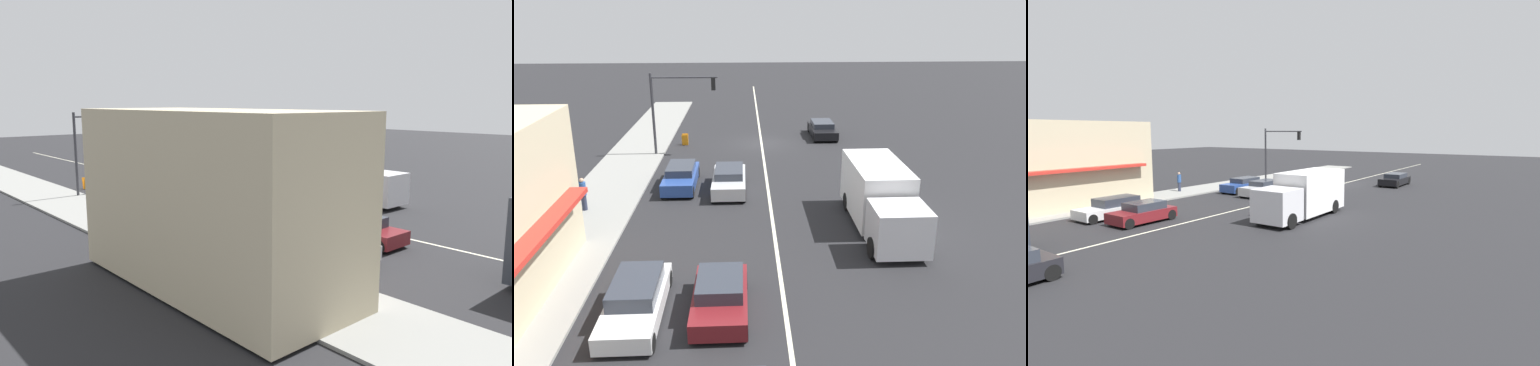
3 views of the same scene
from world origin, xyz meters
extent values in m
plane|color=#232326|center=(0.00, 18.00, 0.00)|extent=(160.00, 160.00, 0.00)
cube|color=gray|center=(9.00, 18.50, 0.06)|extent=(4.00, 73.00, 0.12)
cube|color=beige|center=(0.00, 0.00, 0.00)|extent=(0.16, 60.00, 0.01)
cube|color=red|center=(7.98, 22.35, 2.92)|extent=(0.70, 8.60, 0.20)
cylinder|color=#333338|center=(7.55, 2.94, 2.92)|extent=(0.18, 0.18, 5.60)
cylinder|color=#333338|center=(5.30, 2.94, 5.42)|extent=(4.50, 0.12, 0.12)
cube|color=black|center=(3.35, 2.94, 4.97)|extent=(0.28, 0.24, 0.84)
sphere|color=red|center=(3.35, 2.81, 5.24)|extent=(0.18, 0.18, 0.18)
sphere|color=gold|center=(3.35, 2.81, 4.97)|extent=(0.18, 0.18, 0.18)
sphere|color=green|center=(3.35, 2.81, 4.70)|extent=(0.18, 0.18, 0.18)
cylinder|color=#282D42|center=(9.45, 13.30, 0.52)|extent=(0.26, 0.26, 0.80)
cylinder|color=#284C8C|center=(9.45, 13.30, 1.26)|extent=(0.34, 0.34, 0.68)
sphere|color=tan|center=(9.45, 13.30, 1.71)|extent=(0.22, 0.22, 0.22)
cube|color=orange|center=(5.80, 0.04, 0.43)|extent=(0.45, 0.21, 0.84)
cube|color=orange|center=(5.80, 0.36, 0.43)|extent=(0.45, 0.21, 0.84)
cube|color=silver|center=(-5.00, 18.75, 1.22)|extent=(2.28, 2.20, 1.90)
cube|color=white|center=(-5.00, 14.90, 1.57)|extent=(2.40, 5.10, 2.60)
cylinder|color=black|center=(-6.08, 18.95, 0.45)|extent=(0.28, 0.90, 0.90)
cylinder|color=black|center=(-3.92, 18.95, 0.45)|extent=(0.28, 0.90, 0.90)
cylinder|color=black|center=(-6.08, 13.65, 0.45)|extent=(0.28, 0.90, 0.90)
cylinder|color=black|center=(-3.92, 13.65, 0.45)|extent=(0.28, 0.90, 0.90)
cube|color=maroon|center=(2.20, 22.59, 0.48)|extent=(1.82, 3.82, 0.61)
cube|color=#2D333D|center=(2.20, 22.40, 1.02)|extent=(1.55, 2.10, 0.46)
cylinder|color=black|center=(1.39, 24.09, 0.32)|extent=(0.22, 0.63, 0.63)
cylinder|color=black|center=(3.01, 24.09, 0.32)|extent=(0.22, 0.63, 0.63)
cylinder|color=black|center=(1.39, 21.09, 0.32)|extent=(0.22, 0.63, 0.63)
cylinder|color=black|center=(3.01, 21.09, 0.32)|extent=(0.22, 0.63, 0.63)
cube|color=#284793|center=(5.00, 9.74, 0.52)|extent=(1.76, 4.49, 0.67)
cube|color=#2D333D|center=(5.00, 9.52, 1.06)|extent=(1.49, 2.47, 0.43)
cylinder|color=black|center=(4.22, 11.56, 0.33)|extent=(0.22, 0.67, 0.67)
cylinder|color=black|center=(5.78, 11.56, 0.33)|extent=(0.22, 0.67, 0.67)
cylinder|color=black|center=(4.22, 7.93, 0.33)|extent=(0.22, 0.67, 0.67)
cylinder|color=black|center=(5.78, 7.93, 0.33)|extent=(0.22, 0.67, 0.67)
cube|color=#B7BABF|center=(2.20, 10.51, 0.53)|extent=(1.82, 4.46, 0.69)
cube|color=#2D333D|center=(2.20, 10.29, 1.09)|extent=(1.55, 2.46, 0.41)
cylinder|color=black|center=(1.39, 12.31, 0.34)|extent=(0.22, 0.67, 0.67)
cylinder|color=black|center=(3.01, 12.31, 0.34)|extent=(0.22, 0.67, 0.67)
cylinder|color=black|center=(1.39, 8.71, 0.34)|extent=(0.22, 0.67, 0.67)
cylinder|color=black|center=(3.01, 8.71, 0.34)|extent=(0.22, 0.67, 0.67)
cube|color=silver|center=(5.00, 22.66, 0.46)|extent=(1.77, 4.59, 0.59)
cube|color=#2D333D|center=(5.00, 22.43, 1.01)|extent=(1.51, 2.52, 0.52)
cylinder|color=black|center=(4.21, 24.56, 0.30)|extent=(0.22, 0.60, 0.60)
cylinder|color=black|center=(5.79, 24.56, 0.30)|extent=(0.22, 0.60, 0.60)
cylinder|color=black|center=(4.21, 20.76, 0.30)|extent=(0.22, 0.60, 0.60)
cylinder|color=black|center=(5.79, 20.76, 0.30)|extent=(0.22, 0.60, 0.60)
cube|color=black|center=(-5.00, -1.90, 0.50)|extent=(1.88, 4.50, 0.62)
cube|color=#2D333D|center=(-5.00, -2.12, 1.02)|extent=(1.60, 2.48, 0.41)
cylinder|color=black|center=(-5.84, -0.11, 0.35)|extent=(0.22, 0.71, 0.71)
cylinder|color=black|center=(-4.16, -0.11, 0.35)|extent=(0.22, 0.71, 0.71)
cylinder|color=black|center=(-5.84, -3.69, 0.35)|extent=(0.22, 0.71, 0.71)
cylinder|color=black|center=(-4.16, -3.69, 0.35)|extent=(0.22, 0.71, 0.71)
camera|label=1|loc=(20.58, 35.97, 6.44)|focal=35.00mm
camera|label=2|loc=(1.29, 37.24, 9.75)|focal=35.00mm
camera|label=3|loc=(-17.97, 37.30, 5.47)|focal=28.00mm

